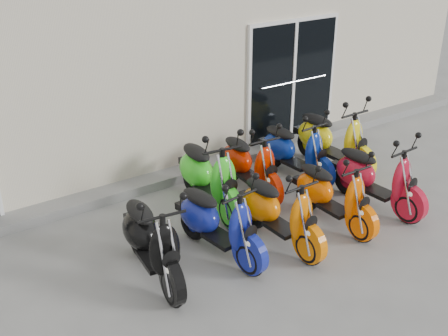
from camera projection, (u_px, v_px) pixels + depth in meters
The scene contains 13 objects.
ground at pixel (249, 233), 7.69m from camera, with size 80.00×80.00×0.00m, color gray.
building at pixel (89, 46), 10.88m from camera, with size 14.00×6.00×3.20m, color beige.
front_step at pixel (174, 175), 9.16m from camera, with size 14.00×0.40×0.15m, color gray.
door_right at pixel (292, 78), 10.12m from camera, with size 2.02×0.08×2.22m, color black.
scooter_front_black at pixel (151, 231), 6.50m from camera, with size 0.63×1.73×1.28m, color black, non-canonical shape.
scooter_front_blue at pixel (218, 213), 6.94m from camera, with size 0.61×1.67×1.24m, color navy, non-canonical shape.
scooter_front_orange_a at pixel (280, 203), 7.18m from camera, with size 0.60×1.66×1.23m, color orange, non-canonical shape.
scooter_front_orange_b at pixel (334, 186), 7.66m from camera, with size 0.59×1.61×1.19m, color #FF6200, non-canonical shape.
scooter_front_red at pixel (378, 169), 8.08m from camera, with size 0.62×1.71×1.26m, color red, non-canonical shape.
scooter_back_green at pixel (209, 167), 8.01m from camera, with size 0.67×1.85×1.37m, color #37E723, non-canonical shape.
scooter_back_red at pixel (250, 156), 8.53m from camera, with size 0.61×1.66×1.23m, color #C31C00, non-canonical shape.
scooter_back_blue at pixel (296, 143), 9.00m from camera, with size 0.61×1.68×1.24m, color navy, non-canonical shape.
scooter_back_yellow at pixel (334, 131), 9.31m from camera, with size 0.67×1.84×1.36m, color yellow, non-canonical shape.
Camera 1 is at (-4.05, -5.22, 4.04)m, focal length 45.00 mm.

